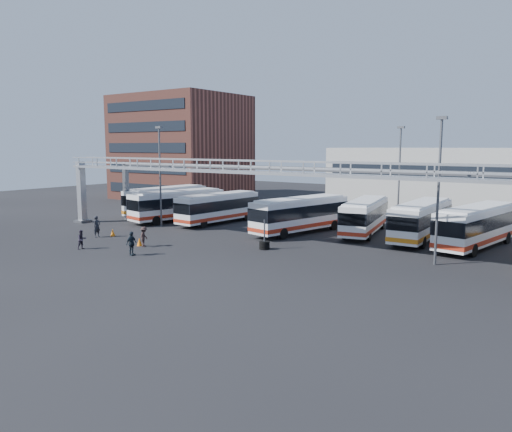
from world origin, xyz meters
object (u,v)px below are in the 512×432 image
Objects in this scene: light_pole_left at (160,171)px; pedestrian_d at (131,244)px; bus_4 at (301,213)px; cone_right at (139,242)px; light_pole_mid at (439,183)px; bus_6 at (422,219)px; bus_7 at (477,225)px; bus_1 at (178,204)px; pedestrian_b at (82,240)px; cone_left at (113,232)px; light_pole_back at (399,171)px; bus_0 at (166,200)px; bus_5 at (365,215)px; tire_stack at (264,244)px; pedestrian_a at (97,227)px; bus_2 at (218,207)px; pedestrian_c at (144,237)px.

light_pole_left is 14.77m from pedestrian_d.
bus_4 is 16.67× the size of cone_right.
light_pole_mid is 15.78m from bus_4.
bus_7 is at bearing -10.39° from bus_6.
bus_1 is 7.32× the size of pedestrian_b.
pedestrian_b is 2.31× the size of cone_left.
pedestrian_b is 5.93m from cone_left.
pedestrian_b is (-21.12, -19.51, -1.10)m from bus_6.
bus_0 is (-25.43, -7.87, -3.84)m from light_pole_back.
bus_4 is at bearing 15.20° from bus_1.
bus_1 is 1.04× the size of bus_5.
bus_1 is 18.15m from tire_stack.
bus_6 is 24.36m from cone_right.
light_pole_back is at bearing -26.18° from pedestrian_b.
pedestrian_a is at bearing -164.32° from tire_stack.
bus_2 is 6.87× the size of pedestrian_b.
light_pole_mid is at bearing -61.93° from light_pole_back.
bus_7 is 7.42× the size of pedestrian_b.
bus_1 is at bearing 108.86° from light_pole_left.
bus_1 is at bearing -173.20° from bus_6.
tire_stack is at bearing -12.89° from light_pole_left.
light_pole_left is 5.18× the size of pedestrian_a.
light_pole_left is 6.12× the size of pedestrian_c.
bus_2 is (3.57, 4.95, -3.95)m from light_pole_left.
bus_0 is at bearing -178.91° from bus_6.
pedestrian_b is 5.16m from pedestrian_d.
light_pole_left is at bearing 12.37° from pedestrian_c.
light_pole_left is 0.90× the size of bus_0.
cone_left is 0.28× the size of tire_stack.
light_pole_back is at bearing -56.93° from pedestrian_c.
bus_6 reaches higher than pedestrian_a.
bus_0 is 1.00× the size of bus_6.
bus_0 reaches higher than bus_5.
bus_1 is 0.99× the size of bus_4.
bus_5 reaches higher than cone_left.
bus_6 is at bearing -55.63° from light_pole_back.
tire_stack is at bearing -31.72° from bus_2.
bus_5 is (20.31, 4.04, -0.08)m from bus_1.
pedestrian_c is at bearing -136.49° from bus_7.
light_pole_mid is 25.45m from bus_2.
cone_right is at bearing -140.29° from bus_5.
bus_1 is 16.34m from pedestrian_b.
pedestrian_b is at bearing -110.41° from bus_4.
bus_1 is at bearing -27.74° from bus_0.
bus_7 reaches higher than tire_stack.
light_pole_back reaches higher than pedestrian_a.
bus_6 is (10.55, 2.84, -0.00)m from bus_4.
tire_stack reaches higher than pedestrian_a.
bus_4 is at bearing 59.10° from cone_right.
light_pole_mid is 0.88× the size of bus_7.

